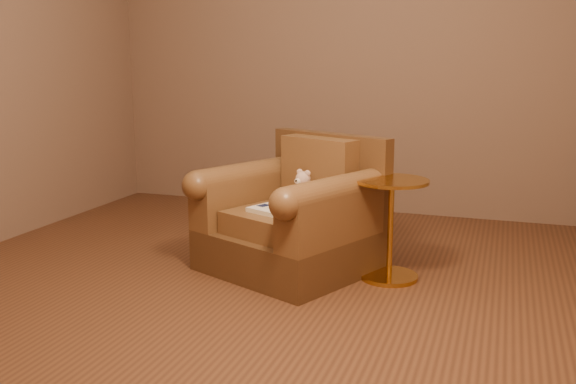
% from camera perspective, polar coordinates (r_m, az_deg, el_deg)
% --- Properties ---
extents(floor, '(4.00, 4.00, 0.00)m').
position_cam_1_polar(floor, '(3.78, -3.34, -8.01)').
color(floor, brown).
rests_on(floor, ground).
extents(armchair, '(1.17, 1.15, 0.81)m').
position_cam_1_polar(armchair, '(3.94, 0.61, -2.37)').
color(armchair, '#4D3119').
rests_on(armchair, floor).
extents(teddy_bear, '(0.16, 0.19, 0.22)m').
position_cam_1_polar(teddy_bear, '(3.97, 1.15, 0.07)').
color(teddy_bear, beige).
rests_on(teddy_bear, armchair).
extents(guidebook, '(0.40, 0.33, 0.03)m').
position_cam_1_polar(guidebook, '(3.76, -0.80, -1.70)').
color(guidebook, beige).
rests_on(guidebook, armchair).
extents(side_table, '(0.43, 0.43, 0.60)m').
position_cam_1_polar(side_table, '(3.79, 9.10, -2.99)').
color(side_table, gold).
rests_on(side_table, floor).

